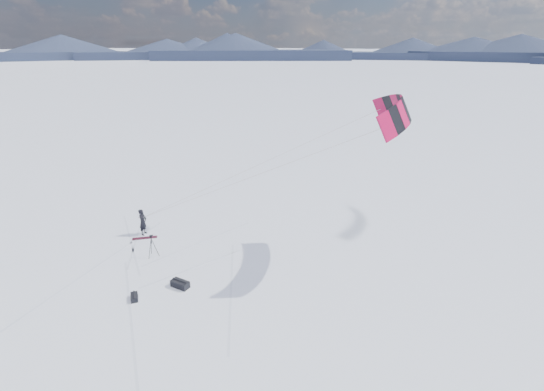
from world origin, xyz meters
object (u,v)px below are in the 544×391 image
Objects in this scene: tripod at (152,243)px; gear_bag_b at (134,297)px; snowkiter at (144,234)px; gear_bag_a at (180,284)px; snowboard at (145,238)px.

gear_bag_b is (2.42, -3.54, -0.77)m from tripod.
tripod is 4.36m from gear_bag_b.
gear_bag_a is at bearing -137.72° from snowkiter.
snowboard is at bearing 173.95° from gear_bag_b.
gear_bag_b is at bearing -155.98° from snowkiter.
gear_bag_b is (5.13, -5.31, 0.14)m from snowkiter.
gear_bag_b is at bearing -123.57° from gear_bag_a.
tripod is (2.71, -1.77, 0.90)m from snowkiter.
snowkiter is 0.63m from snowboard.
snowboard is at bearing -150.74° from snowkiter.
tripod is at bearing -143.20° from snowkiter.
tripod is 1.93× the size of gear_bag_b.
snowkiter is 1.82× the size of gear_bag_a.
snowkiter is 1.13× the size of snowboard.
snowkiter reaches higher than snowboard.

